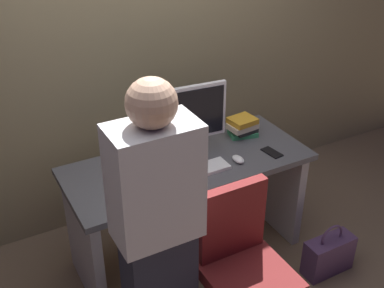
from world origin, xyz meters
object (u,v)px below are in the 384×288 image
Objects in this scene: desk at (188,191)px; keyboard at (196,172)px; cup_near_keyboard at (143,178)px; cell_phone at (272,152)px; monitor at (186,117)px; mouse at (238,159)px; office_chair at (243,276)px; person_at_desk at (157,235)px; book_stack at (243,127)px; handbag at (328,255)px.

keyboard is (-0.02, -0.14, 0.24)m from desk.
cell_phone is (0.87, -0.07, -0.04)m from cup_near_keyboard.
keyboard is at bearing -104.78° from monitor.
office_chair is at bearing -119.71° from mouse.
monitor is (0.55, 0.75, 0.17)m from person_at_desk.
cup_near_keyboard reaches higher than desk.
office_chair is at bearing -92.63° from keyboard.
book_stack is 0.30m from cell_phone.
monitor reaches higher than handbag.
mouse is at bearing 60.29° from office_chair.
person_at_desk is (-0.46, 0.08, 0.41)m from office_chair.
desk is 4.10× the size of handbag.
monitor reaches higher than office_chair.
person_at_desk is 11.38× the size of cell_phone.
handbag is at bearing -71.29° from book_stack.
mouse is (0.78, 0.49, -0.07)m from person_at_desk.
keyboard is (-0.06, -0.24, -0.25)m from monitor.
office_chair reaches higher than keyboard.
office_chair is 0.62m from person_at_desk.
handbag is (0.21, -0.42, -0.62)m from cell_phone.
keyboard is 1.14× the size of handbag.
monitor is at bearing -177.68° from book_stack.
book_stack is at bearing 13.93° from desk.
person_at_desk reaches higher than book_stack.
office_chair is 0.84m from handbag.
keyboard is at bearing -7.55° from cup_near_keyboard.
book_stack reaches higher than cell_phone.
cell_phone is (1.03, 0.47, -0.08)m from person_at_desk.
office_chair is 0.74m from mouse.
handbag is at bearing -39.17° from desk.
cup_near_keyboard is (-0.39, -0.20, -0.21)m from monitor.
person_at_desk is 0.71m from keyboard.
desk is 0.73m from office_chair.
office_chair is at bearing -143.19° from cell_phone.
person_at_desk is 3.03× the size of monitor.
monitor is 5.41× the size of mouse.
cup_near_keyboard is 1.36m from handbag.
monitor reaches higher than cup_near_keyboard.
monitor is 2.55× the size of book_stack.
handbag is at bearing 2.27° from person_at_desk.
desk is 10.77× the size of cell_phone.
desk is at bearing -166.07° from book_stack.
book_stack is at bearing 57.41° from office_chair.
desk is 7.32× the size of book_stack.
cup_near_keyboard is at bearing 155.22° from handbag.
monitor is (0.04, 0.10, 0.48)m from desk.
mouse is (0.27, -0.15, 0.24)m from desk.
cup_near_keyboard is at bearing 115.33° from office_chair.
handbag is (0.75, -0.46, -0.63)m from keyboard.
cup_near_keyboard is (-0.62, 0.06, 0.03)m from mouse.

